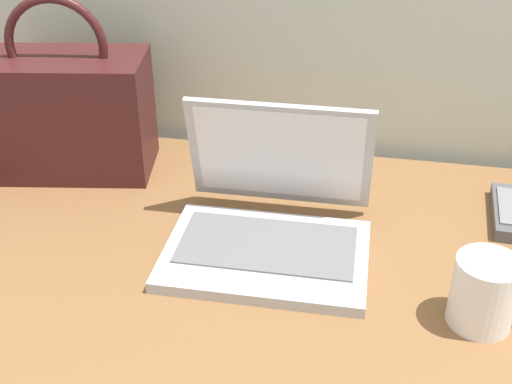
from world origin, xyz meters
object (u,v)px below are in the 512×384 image
object	(u,v)px
laptop	(271,219)
handbag	(67,111)
remote_control_far	(507,212)
coffee_mug	(487,293)

from	to	relation	value
laptop	handbag	size ratio (longest dim) A/B	0.95
remote_control_far	handbag	distance (m)	0.80
laptop	remote_control_far	bearing A→B (deg)	21.76
laptop	coffee_mug	distance (m)	0.34
remote_control_far	coffee_mug	bearing A→B (deg)	-103.60
remote_control_far	handbag	world-z (taller)	handbag
laptop	remote_control_far	xyz separation A→B (m)	(0.38, 0.15, -0.03)
coffee_mug	handbag	bearing A→B (deg)	157.22
laptop	coffee_mug	size ratio (longest dim) A/B	2.49
coffee_mug	handbag	size ratio (longest dim) A/B	0.38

